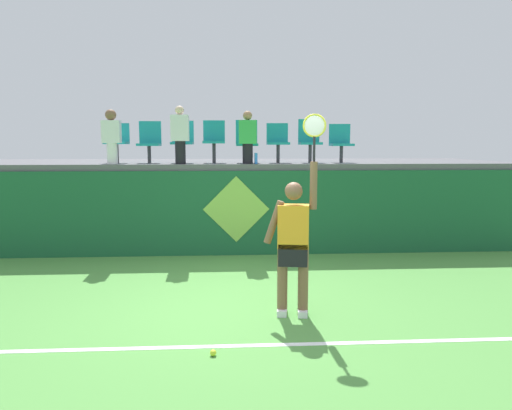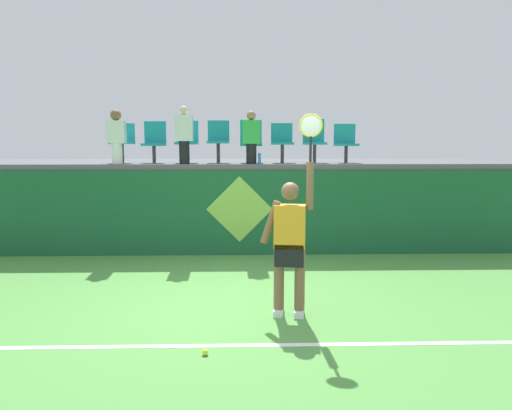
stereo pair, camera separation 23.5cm
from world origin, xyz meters
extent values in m
plane|color=#519342|center=(0.00, 0.00, 0.00)|extent=(40.00, 40.00, 0.00)
cube|color=#195633|center=(0.00, 2.98, 0.82)|extent=(11.79, 0.20, 1.63)
cube|color=#56565B|center=(0.00, 4.48, 1.69)|extent=(11.79, 3.11, 0.12)
cube|color=white|center=(0.00, -1.19, 0.00)|extent=(10.61, 0.08, 0.01)
cube|color=white|center=(0.64, -0.29, 0.04)|extent=(0.16, 0.28, 0.08)
cube|color=white|center=(0.89, -0.33, 0.04)|extent=(0.16, 0.28, 0.08)
cylinder|color=brown|center=(0.64, -0.29, 0.43)|extent=(0.13, 0.13, 0.87)
cylinder|color=brown|center=(0.89, -0.33, 0.43)|extent=(0.13, 0.13, 0.87)
cube|color=black|center=(0.76, -0.31, 0.79)|extent=(0.39, 0.27, 0.28)
cube|color=orange|center=(0.76, -0.31, 1.14)|extent=(0.41, 0.28, 0.54)
sphere|color=brown|center=(0.76, -0.31, 1.57)|extent=(0.22, 0.22, 0.22)
cylinder|color=brown|center=(0.53, -0.27, 1.18)|extent=(0.27, 0.13, 0.55)
cylinder|color=brown|center=(1.00, -0.34, 1.64)|extent=(0.09, 0.09, 0.58)
cylinder|color=black|center=(1.00, -0.34, 2.08)|extent=(0.03, 0.03, 0.30)
torus|color=gold|center=(1.00, -0.34, 2.36)|extent=(0.28, 0.07, 0.28)
ellipsoid|color=silver|center=(1.00, -0.34, 2.36)|extent=(0.24, 0.05, 0.24)
sphere|color=#D1E533|center=(-0.20, -1.41, 0.03)|extent=(0.07, 0.07, 0.07)
cylinder|color=#338CE5|center=(0.51, 3.13, 1.86)|extent=(0.06, 0.06, 0.21)
cylinder|color=#38383D|center=(-2.25, 3.55, 1.94)|extent=(0.07, 0.07, 0.38)
cube|color=teal|center=(-2.25, 3.55, 2.16)|extent=(0.44, 0.42, 0.05)
cube|color=teal|center=(-2.25, 3.74, 2.37)|extent=(0.44, 0.04, 0.37)
cylinder|color=#38383D|center=(-1.61, 3.55, 1.92)|extent=(0.07, 0.07, 0.34)
cube|color=teal|center=(-1.61, 3.55, 2.12)|extent=(0.44, 0.42, 0.05)
cube|color=teal|center=(-1.61, 3.74, 2.37)|extent=(0.44, 0.04, 0.45)
cylinder|color=#38383D|center=(-0.95, 3.55, 1.94)|extent=(0.07, 0.07, 0.37)
cube|color=teal|center=(-0.95, 3.55, 2.15)|extent=(0.44, 0.42, 0.05)
cube|color=teal|center=(-0.95, 3.74, 2.39)|extent=(0.44, 0.04, 0.43)
cylinder|color=#38383D|center=(-0.32, 3.55, 1.95)|extent=(0.07, 0.07, 0.39)
cube|color=teal|center=(-0.32, 3.55, 2.17)|extent=(0.44, 0.42, 0.05)
cube|color=teal|center=(-0.32, 3.74, 2.40)|extent=(0.44, 0.04, 0.42)
cylinder|color=#38383D|center=(0.35, 3.55, 1.92)|extent=(0.07, 0.07, 0.34)
cube|color=teal|center=(0.35, 3.55, 2.12)|extent=(0.44, 0.42, 0.05)
cube|color=teal|center=(0.35, 3.74, 2.38)|extent=(0.44, 0.04, 0.48)
cylinder|color=#38383D|center=(0.98, 3.55, 1.94)|extent=(0.07, 0.07, 0.37)
cube|color=teal|center=(0.98, 3.55, 2.14)|extent=(0.44, 0.42, 0.05)
cube|color=teal|center=(0.98, 3.74, 2.36)|extent=(0.44, 0.04, 0.39)
cylinder|color=#38383D|center=(1.64, 3.55, 1.94)|extent=(0.07, 0.07, 0.37)
cube|color=teal|center=(1.64, 3.55, 2.14)|extent=(0.44, 0.42, 0.05)
cube|color=teal|center=(1.64, 3.74, 2.40)|extent=(0.44, 0.04, 0.47)
cylinder|color=#38383D|center=(2.28, 3.55, 1.92)|extent=(0.07, 0.07, 0.34)
cube|color=teal|center=(2.28, 3.55, 2.12)|extent=(0.44, 0.42, 0.05)
cube|color=teal|center=(2.28, 3.74, 2.34)|extent=(0.44, 0.04, 0.40)
cylinder|color=black|center=(-0.95, 3.16, 1.97)|extent=(0.20, 0.20, 0.44)
cube|color=white|center=(-0.95, 3.16, 2.44)|extent=(0.34, 0.20, 0.49)
sphere|color=beige|center=(-0.95, 3.16, 2.77)|extent=(0.17, 0.17, 0.17)
cylinder|color=white|center=(-2.25, 3.17, 1.95)|extent=(0.20, 0.20, 0.40)
cube|color=white|center=(-2.25, 3.17, 2.36)|extent=(0.34, 0.20, 0.43)
sphere|color=brown|center=(-2.25, 3.17, 2.68)|extent=(0.21, 0.21, 0.21)
cylinder|color=black|center=(0.35, 3.19, 1.94)|extent=(0.20, 0.20, 0.39)
cube|color=green|center=(0.35, 3.19, 2.36)|extent=(0.34, 0.20, 0.45)
sphere|color=#A87A56|center=(0.35, 3.19, 2.68)|extent=(0.18, 0.18, 0.18)
cube|color=#195633|center=(0.11, 2.88, 0.00)|extent=(0.90, 0.01, 0.00)
plane|color=#8CC64C|center=(0.11, 2.87, 0.90)|extent=(1.27, 0.00, 1.27)
camera|label=1|loc=(-0.03, -5.94, 2.16)|focal=32.76mm
camera|label=2|loc=(0.20, -5.95, 2.16)|focal=32.76mm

